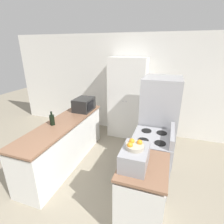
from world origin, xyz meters
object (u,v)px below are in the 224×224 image
refrigerator (159,121)px  fruit_bowl (135,146)px  stove (151,160)px  toaster_oven (135,157)px  microwave (84,104)px  pantry_cabinet (127,98)px  wine_bottle (52,120)px

refrigerator → fruit_bowl: 1.61m
stove → toaster_oven: bearing=-99.5°
toaster_oven → fruit_bowl: 0.15m
refrigerator → microwave: (-1.67, -0.01, 0.17)m
refrigerator → pantry_cabinet: bearing=135.3°
fruit_bowl → stove: bearing=79.6°
refrigerator → microwave: bearing=-179.6°
refrigerator → microwave: 1.67m
pantry_cabinet → stove: pantry_cabinet is taller
pantry_cabinet → stove: bearing=-62.8°
toaster_oven → fruit_bowl: bearing=131.5°
toaster_oven → fruit_bowl: (-0.01, 0.01, 0.15)m
stove → fruit_bowl: size_ratio=4.78×
stove → refrigerator: 0.88m
stove → wine_bottle: wine_bottle is taller
wine_bottle → pantry_cabinet: bearing=61.1°
microwave → toaster_oven: (1.50, -1.57, -0.02)m
stove → toaster_oven: (-0.14, -0.81, 0.56)m
stove → microwave: bearing=154.9°
refrigerator → fruit_bowl: bearing=-96.3°
pantry_cabinet → toaster_oven: 2.55m
toaster_oven → wine_bottle: bearing=158.4°
wine_bottle → stove: bearing=4.2°
stove → refrigerator: refrigerator is taller
pantry_cabinet → refrigerator: bearing=-44.7°
refrigerator → microwave: size_ratio=3.56×
stove → microwave: (-1.64, 0.77, 0.59)m
stove → wine_bottle: bearing=-175.8°
toaster_oven → microwave: bearing=133.7°
stove → wine_bottle: size_ratio=4.05×
pantry_cabinet → stove: 1.93m
stove → microwave: size_ratio=2.17×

